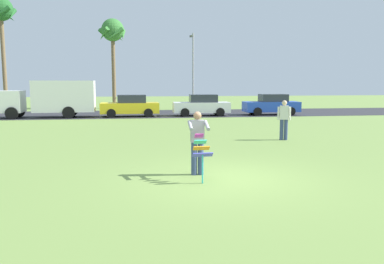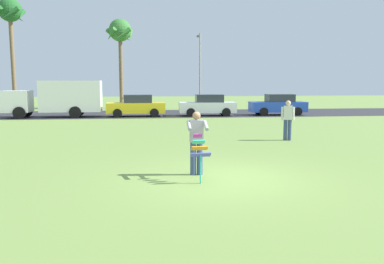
# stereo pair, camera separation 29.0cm
# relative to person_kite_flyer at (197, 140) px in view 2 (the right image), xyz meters

# --- Properties ---
(ground_plane) EXTENTS (120.00, 120.00, 0.00)m
(ground_plane) POSITION_rel_person_kite_flyer_xyz_m (0.62, -0.51, -0.95)
(ground_plane) COLOR olive
(road_strip) EXTENTS (120.00, 8.00, 0.01)m
(road_strip) POSITION_rel_person_kite_flyer_xyz_m (0.62, 20.93, -0.95)
(road_strip) COLOR #2D2D33
(road_strip) RESTS_ON ground
(person_kite_flyer) EXTENTS (0.55, 0.66, 1.73)m
(person_kite_flyer) POSITION_rel_person_kite_flyer_xyz_m (0.00, 0.00, 0.00)
(person_kite_flyer) COLOR #384772
(person_kite_flyer) RESTS_ON ground
(kite_held) EXTENTS (0.51, 0.64, 1.20)m
(kite_held) POSITION_rel_person_kite_flyer_xyz_m (-0.02, -0.75, -0.14)
(kite_held) COLOR #D83399
(kite_held) RESTS_ON ground
(parked_truck_white_box) EXTENTS (6.76, 2.27, 2.62)m
(parked_truck_white_box) POSITION_rel_person_kite_flyer_xyz_m (-7.41, 18.53, 0.46)
(parked_truck_white_box) COLOR silver
(parked_truck_white_box) RESTS_ON ground
(parked_car_yellow) EXTENTS (4.23, 1.89, 1.60)m
(parked_car_yellow) POSITION_rel_person_kite_flyer_xyz_m (-1.98, 18.53, -0.18)
(parked_car_yellow) COLOR yellow
(parked_car_yellow) RESTS_ON ground
(parked_car_white) EXTENTS (4.25, 1.94, 1.60)m
(parked_car_white) POSITION_rel_person_kite_flyer_xyz_m (3.32, 18.53, -0.18)
(parked_car_white) COLOR white
(parked_car_white) RESTS_ON ground
(parked_car_blue) EXTENTS (4.24, 1.92, 1.60)m
(parked_car_blue) POSITION_rel_person_kite_flyer_xyz_m (8.78, 18.53, -0.18)
(parked_car_blue) COLOR #2347B7
(parked_car_blue) RESTS_ON ground
(palm_tree_left_near) EXTENTS (2.58, 2.71, 10.01)m
(palm_tree_left_near) POSITION_rel_person_kite_flyer_xyz_m (-13.26, 27.42, 7.51)
(palm_tree_left_near) COLOR brown
(palm_tree_left_near) RESTS_ON ground
(palm_tree_right_near) EXTENTS (2.58, 2.71, 8.41)m
(palm_tree_right_near) POSITION_rel_person_kite_flyer_xyz_m (-3.57, 27.74, 6.05)
(palm_tree_right_near) COLOR brown
(palm_tree_right_near) RESTS_ON ground
(streetlight_pole) EXTENTS (0.24, 1.65, 7.00)m
(streetlight_pole) POSITION_rel_person_kite_flyer_xyz_m (3.80, 26.15, 3.05)
(streetlight_pole) COLOR #9E9EA3
(streetlight_pole) RESTS_ON ground
(person_walker_near) EXTENTS (0.55, 0.32, 1.73)m
(person_walker_near) POSITION_rel_person_kite_flyer_xyz_m (4.77, 5.85, -0.02)
(person_walker_near) COLOR #384772
(person_walker_near) RESTS_ON ground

